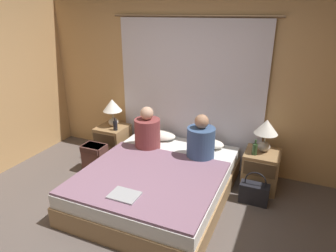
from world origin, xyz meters
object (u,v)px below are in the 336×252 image
Objects in this scene: bed at (158,182)px; handbag_on_floor at (254,193)px; lamp_right at (266,130)px; laptop_on_bed at (124,195)px; nightstand_right at (261,170)px; pillow_left at (160,135)px; nightstand_left at (113,141)px; beer_bottle_on_left_stand at (115,125)px; lamp_left at (112,108)px; person_right_in_bed at (201,141)px; person_left_in_bed at (147,132)px; backpack_on_floor at (95,156)px; pillow_right at (206,143)px; beer_bottle_on_right_stand at (255,149)px.

bed is 1.19m from handbag_on_floor.
laptop_on_bed is at bearing -128.53° from lamp_right.
nightstand_right is 1.02× the size of pillow_left.
beer_bottle_on_left_stand is (0.13, -0.10, 0.33)m from nightstand_left.
nightstand_right is 1.18× the size of lamp_left.
beer_bottle_on_left_stand is (-1.42, 0.16, -0.05)m from person_right_in_bed.
person_right_in_bed is 1.30m from laptop_on_bed.
lamp_left is at bearing 158.38° from person_left_in_bed.
beer_bottle_on_left_stand is at bearing -177.30° from nightstand_right.
lamp_right is (-0.00, 0.05, 0.55)m from nightstand_right.
backpack_on_floor is 2.29m from handbag_on_floor.
beer_bottle_on_left_stand is 0.48× the size of handbag_on_floor.
pillow_right is (1.52, 0.10, 0.21)m from nightstand_left.
nightstand_left is 0.51m from backpack_on_floor.
laptop_on_bed is (-0.44, -1.20, -0.20)m from person_right_in_bed.
backpack_on_floor is (-1.14, 0.23, 0.03)m from bed.
backpack_on_floor is (-1.53, -0.25, -0.42)m from person_right_in_bed.
handbag_on_floor is at bearing 3.06° from backpack_on_floor.
lamp_right is at bearing 51.47° from laptop_on_bed.
beer_bottle_on_left_stand is 0.99× the size of beer_bottle_on_right_stand.
pillow_right is at bearing 147.87° from handbag_on_floor.
nightstand_left is 2.31m from nightstand_right.
handbag_on_floor is at bearing -74.33° from beer_bottle_on_right_stand.
nightstand_left is at bearing 177.35° from beer_bottle_on_right_stand.
beer_bottle_on_right_stand is (2.22, -0.15, -0.22)m from lamp_left.
nightstand_left is at bearing -178.86° from lamp_right.
lamp_left and lamp_right have the same top height.
nightstand_left is 2.33m from handbag_on_floor.
backpack_on_floor is at bearing 139.04° from laptop_on_bed.
pillow_left is at bearing 172.00° from beer_bottle_on_right_stand.
laptop_on_bed is at bearing -109.88° from person_right_in_bed.
backpack_on_floor is at bearing -166.42° from lamp_right.
pillow_right is 0.73m from beer_bottle_on_right_stand.
nightstand_left is 1.25× the size of backpack_on_floor.
beer_bottle_on_right_stand reaches higher than nightstand_left.
pillow_right reaches higher than nightstand_right.
beer_bottle_on_left_stand is (-0.63, 0.16, -0.06)m from person_left_in_bed.
backpack_on_floor is 0.97× the size of handbag_on_floor.
lamp_right is 2.43m from backpack_on_floor.
laptop_on_bed is (1.11, -1.51, -0.37)m from lamp_left.
lamp_right is at bearing 13.58° from backpack_on_floor.
person_right_in_bed is at bearing 70.12° from laptop_on_bed.
person_right_in_bed is at bearing 0.00° from person_left_in_bed.
beer_bottle_on_right_stand is at bearing 0.00° from beer_bottle_on_left_stand.
nightstand_right is at bearing 2.70° from beer_bottle_on_left_stand.
handbag_on_floor is (-0.02, -0.43, -0.68)m from lamp_right.
nightstand_right is 2.54× the size of beer_bottle_on_left_stand.
person_right_in_bed is at bearing -166.96° from beer_bottle_on_right_stand.
bed is at bearing -129.20° from person_right_in_bed.
backpack_on_floor is at bearing -88.29° from nightstand_left.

